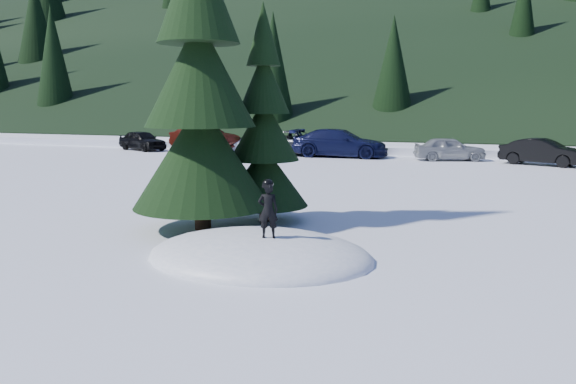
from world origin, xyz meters
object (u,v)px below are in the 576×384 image
(child_skier, at_px, (268,210))
(car_2, at_px, (297,143))
(spruce_tall, at_px, (200,87))
(car_0, at_px, (142,140))
(spruce_short, at_px, (264,138))
(car_1, at_px, (205,138))
(car_5, at_px, (543,152))
(car_3, at_px, (340,143))
(car_4, at_px, (450,149))

(child_skier, xyz_separation_m, car_2, (-6.69, 21.23, -0.31))
(spruce_tall, bearing_deg, car_0, 127.55)
(spruce_short, relative_size, car_1, 1.17)
(car_1, bearing_deg, spruce_short, -140.51)
(car_0, relative_size, car_5, 0.95)
(car_2, bearing_deg, child_skier, -154.90)
(spruce_tall, relative_size, spruce_short, 1.60)
(car_3, bearing_deg, child_skier, -170.21)
(spruce_tall, relative_size, car_1, 1.87)
(spruce_tall, height_order, child_skier, spruce_tall)
(spruce_tall, height_order, car_0, spruce_tall)
(spruce_short, height_order, car_5, spruce_short)
(car_4, bearing_deg, spruce_short, 153.23)
(spruce_tall, relative_size, child_skier, 8.36)
(child_skier, relative_size, car_2, 0.21)
(spruce_short, bearing_deg, car_0, 131.65)
(spruce_tall, distance_m, car_5, 20.03)
(car_4, height_order, car_5, car_5)
(car_2, distance_m, car_3, 2.79)
(spruce_short, height_order, child_skier, spruce_short)
(car_3, bearing_deg, car_1, 77.07)
(child_skier, distance_m, car_4, 20.74)
(car_5, bearing_deg, spruce_short, 176.70)
(spruce_short, bearing_deg, child_skier, -66.75)
(spruce_tall, height_order, car_4, spruce_tall)
(car_3, bearing_deg, car_2, 75.37)
(spruce_tall, distance_m, car_2, 19.82)
(car_1, distance_m, car_4, 15.34)
(car_2, relative_size, car_3, 0.93)
(child_skier, distance_m, car_1, 26.20)
(spruce_short, bearing_deg, spruce_tall, -125.54)
(spruce_tall, bearing_deg, car_1, 117.96)
(car_1, bearing_deg, car_0, 126.48)
(car_1, bearing_deg, car_5, -90.12)
(car_0, relative_size, car_2, 0.74)
(child_skier, distance_m, car_3, 20.96)
(car_1, relative_size, car_3, 0.87)
(spruce_tall, bearing_deg, spruce_short, 54.46)
(car_4, xyz_separation_m, car_5, (4.36, -0.77, 0.02))
(child_skier, bearing_deg, car_3, -98.12)
(spruce_short, bearing_deg, car_5, 64.90)
(spruce_short, bearing_deg, car_1, 121.88)
(spruce_tall, xyz_separation_m, child_skier, (2.48, -2.04, -2.32))
(car_2, xyz_separation_m, car_3, (2.71, -0.65, 0.08))
(car_4, bearing_deg, car_2, 70.35)
(spruce_short, xyz_separation_m, car_1, (-11.88, 19.10, -1.35))
(spruce_tall, relative_size, car_2, 1.75)
(spruce_tall, height_order, spruce_short, spruce_tall)
(child_skier, bearing_deg, spruce_tall, -58.50)
(car_2, xyz_separation_m, car_5, (12.91, -1.35, -0.05))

